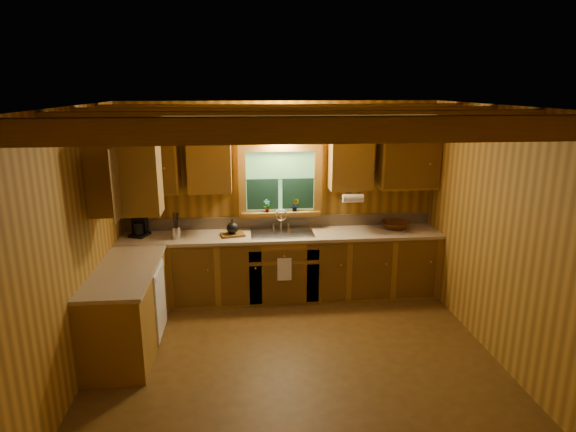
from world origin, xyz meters
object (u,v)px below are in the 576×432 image
Objects in this scene: coffee_maker at (139,222)px; wicker_basket at (395,225)px; cutting_board at (233,235)px; sink at (282,236)px.

wicker_basket is (3.41, -0.03, -0.13)m from coffee_maker.
sink is at bearing -9.61° from cutting_board.
coffee_maker reaches higher than sink.
sink reaches higher than cutting_board.
coffee_maker is 1.22m from cutting_board.
sink is at bearing 17.59° from coffee_maker.
sink is 2.15× the size of wicker_basket.
coffee_maker is at bearing 159.91° from cutting_board.
coffee_maker is (-1.85, 0.09, 0.22)m from sink.
cutting_board is at bearing -177.10° from wicker_basket.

